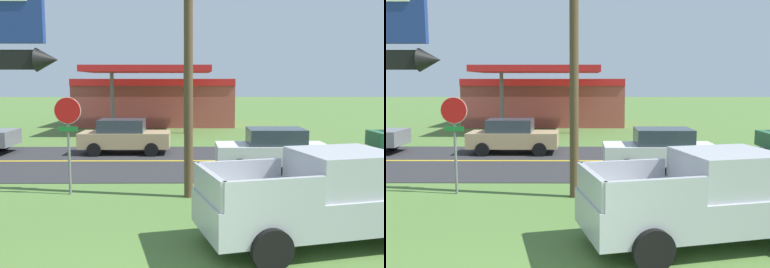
# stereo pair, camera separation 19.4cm
# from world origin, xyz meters

# --- Properties ---
(road_asphalt) EXTENTS (140.00, 8.00, 0.02)m
(road_asphalt) POSITION_xyz_m (0.00, 13.00, 0.01)
(road_asphalt) COLOR #2B2B2D
(road_asphalt) RESTS_ON ground
(road_centre_line) EXTENTS (126.00, 0.20, 0.01)m
(road_centre_line) POSITION_xyz_m (0.00, 13.00, 0.02)
(road_centre_line) COLOR gold
(road_centre_line) RESTS_ON road_asphalt
(stop_sign) EXTENTS (0.80, 0.08, 2.95)m
(stop_sign) POSITION_xyz_m (-3.69, 7.64, 2.03)
(stop_sign) COLOR slate
(stop_sign) RESTS_ON ground
(utility_pole) EXTENTS (1.68, 0.26, 8.86)m
(utility_pole) POSITION_xyz_m (-0.11, 7.35, 4.70)
(utility_pole) COLOR brown
(utility_pole) RESTS_ON ground
(gas_station) EXTENTS (12.00, 11.50, 4.40)m
(gas_station) POSITION_xyz_m (-2.72, 28.63, 1.94)
(gas_station) COLOR #A84C42
(gas_station) RESTS_ON ground
(pickup_silver_parked_on_lawn) EXTENTS (5.51, 3.12, 1.96)m
(pickup_silver_parked_on_lawn) POSITION_xyz_m (2.78, 3.72, 0.96)
(pickup_silver_parked_on_lawn) COLOR #A8AAAF
(pickup_silver_parked_on_lawn) RESTS_ON ground
(car_white_mid_lane) EXTENTS (4.20, 2.00, 1.64)m
(car_white_mid_lane) POSITION_xyz_m (3.09, 11.00, 0.83)
(car_white_mid_lane) COLOR silver
(car_white_mid_lane) RESTS_ON ground
(car_tan_far_lane) EXTENTS (4.20, 2.00, 1.64)m
(car_tan_far_lane) POSITION_xyz_m (-3.14, 15.00, 0.83)
(car_tan_far_lane) COLOR tan
(car_tan_far_lane) RESTS_ON ground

